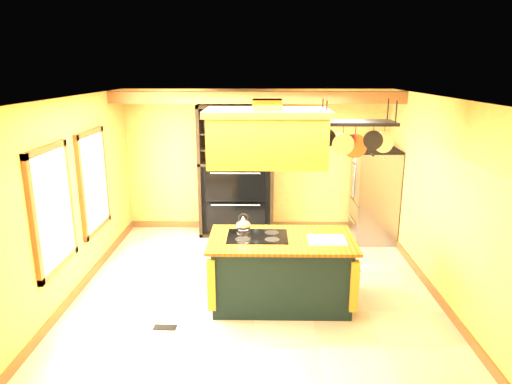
{
  "coord_description": "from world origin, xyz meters",
  "views": [
    {
      "loc": [
        0.09,
        -6.08,
        3.06
      ],
      "look_at": [
        0.0,
        0.3,
        1.33
      ],
      "focal_mm": 32.0,
      "sensor_mm": 36.0,
      "label": 1
    }
  ],
  "objects_px": {
    "kitchen_island": "(281,270)",
    "refrigerator": "(374,197)",
    "pot_rack": "(357,131)",
    "range_hood": "(267,136)",
    "hutch": "(237,185)"
  },
  "relations": [
    {
      "from": "kitchen_island",
      "to": "refrigerator",
      "type": "xyz_separation_m",
      "value": [
        1.77,
        2.41,
        0.34
      ]
    },
    {
      "from": "kitchen_island",
      "to": "pot_rack",
      "type": "relative_size",
      "value": 1.96
    },
    {
      "from": "range_hood",
      "to": "hutch",
      "type": "height_order",
      "value": "range_hood"
    },
    {
      "from": "refrigerator",
      "to": "hutch",
      "type": "xyz_separation_m",
      "value": [
        -2.51,
        0.34,
        0.13
      ]
    },
    {
      "from": "pot_rack",
      "to": "hutch",
      "type": "xyz_separation_m",
      "value": [
        -1.64,
        2.73,
        -1.39
      ]
    },
    {
      "from": "refrigerator",
      "to": "hutch",
      "type": "distance_m",
      "value": 2.54
    },
    {
      "from": "hutch",
      "to": "refrigerator",
      "type": "bearing_deg",
      "value": -7.6
    },
    {
      "from": "range_hood",
      "to": "kitchen_island",
      "type": "bearing_deg",
      "value": 0.21
    },
    {
      "from": "range_hood",
      "to": "refrigerator",
      "type": "xyz_separation_m",
      "value": [
        1.97,
        2.41,
        -1.45
      ]
    },
    {
      "from": "range_hood",
      "to": "pot_rack",
      "type": "xyz_separation_m",
      "value": [
        1.1,
        0.01,
        0.06
      ]
    },
    {
      "from": "pot_rack",
      "to": "refrigerator",
      "type": "height_order",
      "value": "pot_rack"
    },
    {
      "from": "kitchen_island",
      "to": "pot_rack",
      "type": "bearing_deg",
      "value": 0.84
    },
    {
      "from": "hutch",
      "to": "range_hood",
      "type": "bearing_deg",
      "value": -78.89
    },
    {
      "from": "pot_rack",
      "to": "refrigerator",
      "type": "bearing_deg",
      "value": 70.09
    },
    {
      "from": "range_hood",
      "to": "refrigerator",
      "type": "height_order",
      "value": "range_hood"
    }
  ]
}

